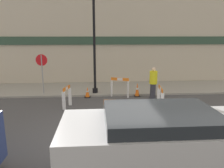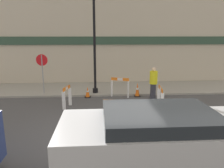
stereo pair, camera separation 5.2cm
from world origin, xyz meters
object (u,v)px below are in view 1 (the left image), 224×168
at_px(streetlamp_post, 94,23).
at_px(stop_sign, 42,67).
at_px(parked_car_1, 159,142).
at_px(person_worker, 153,82).

bearing_deg(streetlamp_post, stop_sign, 178.85).
bearing_deg(parked_car_1, streetlamp_post, 100.88).
height_order(stop_sign, person_worker, stop_sign).
relative_size(streetlamp_post, stop_sign, 2.76).
bearing_deg(person_worker, stop_sign, -44.34).
bearing_deg(parked_car_1, person_worker, 76.55).
distance_m(stop_sign, person_worker, 5.79).
distance_m(person_worker, parked_car_1, 6.52).
relative_size(streetlamp_post, person_worker, 3.59).
height_order(person_worker, parked_car_1, parked_car_1).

